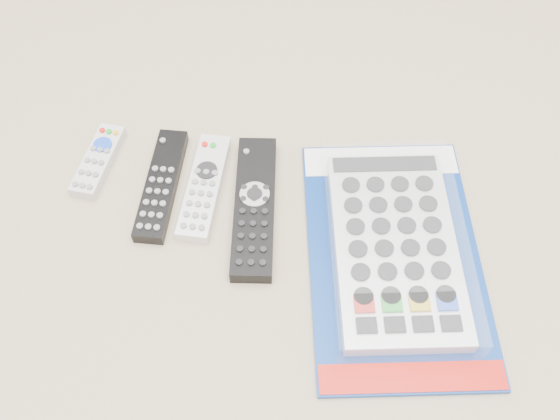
# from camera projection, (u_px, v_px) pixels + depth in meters

# --- Properties ---
(remote_small_grey) EXTENTS (0.05, 0.13, 0.02)m
(remote_small_grey) POSITION_uv_depth(u_px,v_px,m) (98.00, 161.00, 0.92)
(remote_small_grey) COLOR #B7B7BA
(remote_small_grey) RESTS_ON ground
(remote_slim_black) EXTENTS (0.05, 0.19, 0.02)m
(remote_slim_black) POSITION_uv_depth(u_px,v_px,m) (161.00, 185.00, 0.90)
(remote_slim_black) COLOR black
(remote_slim_black) RESTS_ON ground
(remote_silver_dvd) EXTENTS (0.05, 0.18, 0.02)m
(remote_silver_dvd) POSITION_uv_depth(u_px,v_px,m) (204.00, 187.00, 0.90)
(remote_silver_dvd) COLOR silver
(remote_silver_dvd) RESTS_ON ground
(remote_large_black) EXTENTS (0.08, 0.24, 0.03)m
(remote_large_black) POSITION_uv_depth(u_px,v_px,m) (254.00, 207.00, 0.87)
(remote_large_black) COLOR black
(remote_large_black) RESTS_ON ground
(jumbo_remote_packaged) EXTENTS (0.29, 0.41, 0.05)m
(jumbo_remote_packaged) POSITION_uv_depth(u_px,v_px,m) (395.00, 246.00, 0.83)
(jumbo_remote_packaged) COLOR navy
(jumbo_remote_packaged) RESTS_ON ground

